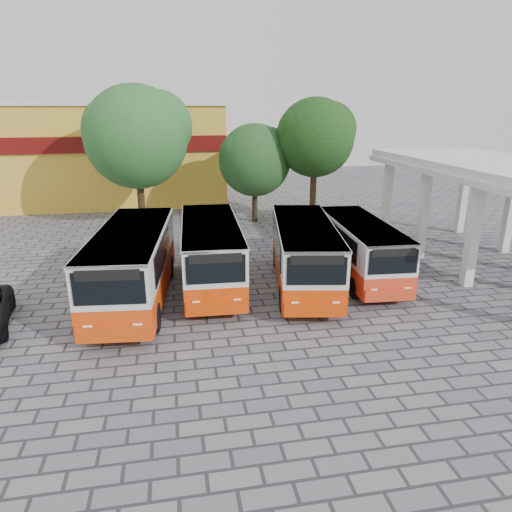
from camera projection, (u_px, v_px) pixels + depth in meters
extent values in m
plane|color=#5C5B67|center=(316.00, 315.00, 18.29)|extent=(90.00, 90.00, 0.00)
cube|color=silver|center=(387.00, 198.00, 28.66)|extent=(0.45, 0.45, 5.00)
cube|color=silver|center=(463.00, 195.00, 29.57)|extent=(0.45, 0.45, 5.00)
cube|color=silver|center=(503.00, 166.00, 22.20)|extent=(6.60, 15.60, 0.40)
cube|color=silver|center=(501.00, 173.00, 22.31)|extent=(6.80, 15.80, 0.30)
cube|color=gold|center=(105.00, 154.00, 39.45)|extent=(20.00, 10.00, 8.00)
cube|color=#590C0A|center=(95.00, 145.00, 34.31)|extent=(20.00, 0.20, 1.20)
cube|color=silver|center=(100.00, 104.00, 38.15)|extent=(20.40, 10.40, 0.30)
cube|color=#D63805|center=(135.00, 280.00, 19.28)|extent=(3.41, 8.88, 1.14)
cube|color=silver|center=(132.00, 249.00, 18.85)|extent=(3.41, 8.88, 1.59)
cube|color=silver|center=(130.00, 232.00, 18.63)|extent=(3.46, 8.88, 0.13)
cube|color=black|center=(99.00, 250.00, 18.62)|extent=(0.72, 7.13, 1.14)
cube|color=black|center=(164.00, 247.00, 19.08)|extent=(0.72, 7.13, 1.14)
cube|color=black|center=(122.00, 288.00, 14.78)|extent=(2.32, 0.27, 1.14)
cube|color=black|center=(121.00, 275.00, 14.64)|extent=(2.06, 0.25, 0.37)
cylinder|color=black|center=(97.00, 321.00, 16.59)|extent=(0.30, 1.08, 1.08)
cylinder|color=black|center=(163.00, 316.00, 16.99)|extent=(0.30, 1.08, 1.08)
cylinder|color=black|center=(114.00, 269.00, 21.85)|extent=(0.30, 1.08, 1.08)
cylinder|color=black|center=(164.00, 266.00, 22.25)|extent=(0.30, 1.08, 1.08)
cube|color=#CF3400|center=(211.00, 266.00, 21.09)|extent=(2.78, 8.30, 1.08)
cube|color=silver|center=(210.00, 239.00, 20.69)|extent=(2.78, 8.30, 1.51)
cube|color=silver|center=(210.00, 224.00, 20.47)|extent=(2.83, 8.31, 0.12)
cube|color=black|center=(183.00, 240.00, 20.47)|extent=(0.31, 6.77, 1.08)
cube|color=black|center=(238.00, 238.00, 20.90)|extent=(0.31, 6.77, 1.08)
cube|color=black|center=(220.00, 269.00, 16.83)|extent=(2.21, 0.13, 1.08)
cube|color=black|center=(220.00, 258.00, 16.69)|extent=(1.95, 0.13, 0.35)
cylinder|color=black|center=(190.00, 299.00, 18.54)|extent=(0.29, 1.03, 1.03)
cylinder|color=black|center=(244.00, 295.00, 18.92)|extent=(0.29, 1.03, 1.03)
cylinder|color=black|center=(186.00, 258.00, 23.53)|extent=(0.29, 1.03, 1.03)
cylinder|color=black|center=(228.00, 256.00, 23.91)|extent=(0.29, 1.03, 1.03)
cube|color=#D53500|center=(304.00, 267.00, 20.98)|extent=(3.83, 8.50, 1.08)
cube|color=silver|center=(304.00, 240.00, 20.57)|extent=(3.83, 8.50, 1.51)
cube|color=silver|center=(305.00, 225.00, 20.36)|extent=(3.88, 8.51, 0.12)
cube|color=black|center=(277.00, 241.00, 20.35)|extent=(1.21, 6.67, 1.08)
cube|color=black|center=(331.00, 238.00, 20.78)|extent=(1.21, 6.67, 1.08)
cube|color=black|center=(336.00, 271.00, 16.72)|extent=(2.18, 0.43, 1.08)
cube|color=black|center=(337.00, 259.00, 16.58)|extent=(1.93, 0.39, 0.35)
cylinder|color=black|center=(295.00, 300.00, 18.42)|extent=(0.29, 1.03, 1.03)
cylinder|color=black|center=(347.00, 296.00, 18.80)|extent=(0.29, 1.03, 1.03)
cylinder|color=black|center=(268.00, 259.00, 23.41)|extent=(0.29, 1.03, 1.03)
cylinder|color=black|center=(310.00, 256.00, 23.79)|extent=(0.29, 1.03, 1.03)
cube|color=red|center=(359.00, 260.00, 22.12)|extent=(2.71, 7.67, 0.99)
cube|color=silver|center=(361.00, 237.00, 21.75)|extent=(2.71, 7.67, 1.39)
cube|color=silver|center=(362.00, 224.00, 21.55)|extent=(2.76, 7.68, 0.11)
cube|color=black|center=(338.00, 238.00, 21.55)|extent=(0.42, 6.22, 0.99)
cube|color=black|center=(384.00, 235.00, 21.94)|extent=(0.42, 6.22, 0.99)
cube|color=black|center=(399.00, 262.00, 18.20)|extent=(2.03, 0.17, 0.99)
cube|color=black|center=(400.00, 252.00, 18.08)|extent=(1.79, 0.17, 0.32)
cylinder|color=black|center=(359.00, 288.00, 19.77)|extent=(0.26, 0.94, 0.94)
cylinder|color=black|center=(402.00, 285.00, 20.12)|extent=(0.26, 0.94, 0.94)
cylinder|color=black|center=(323.00, 254.00, 24.36)|extent=(0.26, 0.94, 0.94)
cylinder|color=black|center=(359.00, 252.00, 24.71)|extent=(0.26, 0.94, 0.94)
cylinder|color=#3A2915|center=(141.00, 195.00, 31.11)|extent=(0.48, 0.48, 4.42)
sphere|color=#225B21|center=(136.00, 137.00, 29.92)|extent=(6.75, 6.75, 6.75)
sphere|color=#225B21|center=(157.00, 126.00, 30.22)|extent=(4.73, 4.73, 4.73)
sphere|color=#225B21|center=(117.00, 129.00, 29.37)|extent=(4.39, 4.39, 4.39)
cylinder|color=#2E2115|center=(255.00, 199.00, 32.72)|extent=(0.38, 0.38, 3.23)
sphere|color=#184316|center=(255.00, 160.00, 31.86)|extent=(5.03, 5.03, 5.03)
sphere|color=#184316|center=(268.00, 152.00, 32.16)|extent=(3.52, 3.52, 3.52)
sphere|color=#184316|center=(243.00, 155.00, 31.40)|extent=(3.27, 3.27, 3.27)
cylinder|color=#453017|center=(313.00, 194.00, 32.11)|extent=(0.43, 0.43, 4.15)
sphere|color=#0F3509|center=(315.00, 138.00, 30.90)|extent=(5.32, 5.32, 5.32)
sphere|color=#0F3509|center=(329.00, 129.00, 31.19)|extent=(3.72, 3.72, 3.72)
sphere|color=#0F3509|center=(303.00, 132.00, 30.43)|extent=(3.46, 3.46, 3.46)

